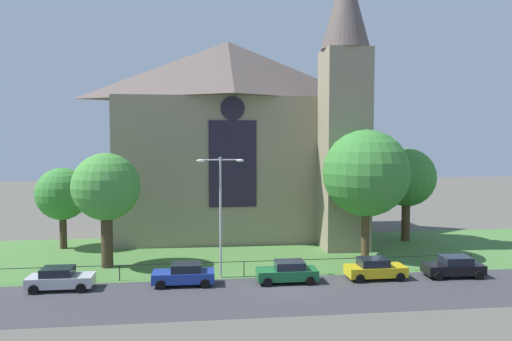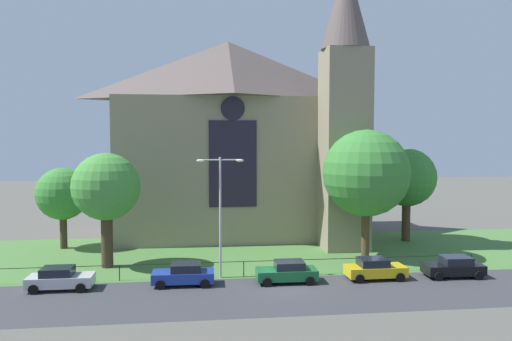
{
  "view_description": "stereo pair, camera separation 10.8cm",
  "coord_description": "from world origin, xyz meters",
  "px_view_note": "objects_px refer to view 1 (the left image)",
  "views": [
    {
      "loc": [
        -6.16,
        -32.94,
        10.01
      ],
      "look_at": [
        -1.05,
        8.0,
        7.38
      ],
      "focal_mm": 34.89,
      "sensor_mm": 36.0,
      "label": 1
    },
    {
      "loc": [
        -6.05,
        -32.96,
        10.01
      ],
      "look_at": [
        -1.05,
        8.0,
        7.38
      ],
      "focal_mm": 34.89,
      "sensor_mm": 36.0,
      "label": 2
    }
  ],
  "objects_px": {
    "tree_left_far": "(62,194)",
    "parked_car_green": "(287,272)",
    "parked_car_blue": "(184,274)",
    "parked_car_black": "(454,267)",
    "parked_car_yellow": "(375,269)",
    "streetlamp_near": "(220,202)",
    "parked_car_silver": "(60,279)",
    "church_building": "(236,136)",
    "tree_left_near": "(106,188)",
    "tree_right_near": "(366,173)",
    "tree_right_far": "(406,178)"
  },
  "relations": [
    {
      "from": "church_building",
      "to": "tree_left_near",
      "type": "relative_size",
      "value": 2.91
    },
    {
      "from": "tree_left_far",
      "to": "parked_car_yellow",
      "type": "bearing_deg",
      "value": -27.99
    },
    {
      "from": "tree_right_far",
      "to": "parked_car_green",
      "type": "bearing_deg",
      "value": -138.32
    },
    {
      "from": "streetlamp_near",
      "to": "parked_car_blue",
      "type": "bearing_deg",
      "value": -149.32
    },
    {
      "from": "streetlamp_near",
      "to": "parked_car_blue",
      "type": "relative_size",
      "value": 2.05
    },
    {
      "from": "tree_right_far",
      "to": "parked_car_black",
      "type": "relative_size",
      "value": 2.13
    },
    {
      "from": "parked_car_silver",
      "to": "parked_car_black",
      "type": "distance_m",
      "value": 27.53
    },
    {
      "from": "parked_car_blue",
      "to": "parked_car_black",
      "type": "bearing_deg",
      "value": -179.52
    },
    {
      "from": "tree_right_near",
      "to": "streetlamp_near",
      "type": "distance_m",
      "value": 13.18
    },
    {
      "from": "tree_left_far",
      "to": "tree_right_far",
      "type": "distance_m",
      "value": 32.55
    },
    {
      "from": "tree_right_far",
      "to": "tree_left_near",
      "type": "xyz_separation_m",
      "value": [
        -27.39,
        -6.83,
        0.02
      ]
    },
    {
      "from": "parked_car_green",
      "to": "parked_car_black",
      "type": "distance_m",
      "value": 12.24
    },
    {
      "from": "tree_right_far",
      "to": "tree_right_near",
      "type": "relative_size",
      "value": 0.84
    },
    {
      "from": "church_building",
      "to": "tree_right_near",
      "type": "relative_size",
      "value": 2.41
    },
    {
      "from": "church_building",
      "to": "parked_car_green",
      "type": "height_order",
      "value": "church_building"
    },
    {
      "from": "tree_left_near",
      "to": "streetlamp_near",
      "type": "xyz_separation_m",
      "value": [
        8.63,
        -4.04,
        -0.72
      ]
    },
    {
      "from": "parked_car_black",
      "to": "parked_car_silver",
      "type": "bearing_deg",
      "value": 1.77
    },
    {
      "from": "tree_right_far",
      "to": "parked_car_black",
      "type": "xyz_separation_m",
      "value": [
        -1.97,
        -12.75,
        -5.45
      ]
    },
    {
      "from": "tree_left_far",
      "to": "parked_car_black",
      "type": "height_order",
      "value": "tree_left_far"
    },
    {
      "from": "tree_left_far",
      "to": "parked_car_green",
      "type": "height_order",
      "value": "tree_left_far"
    },
    {
      "from": "streetlamp_near",
      "to": "parked_car_yellow",
      "type": "distance_m",
      "value": 12.03
    },
    {
      "from": "tree_left_far",
      "to": "parked_car_blue",
      "type": "distance_m",
      "value": 17.62
    },
    {
      "from": "parked_car_silver",
      "to": "parked_car_green",
      "type": "bearing_deg",
      "value": -0.47
    },
    {
      "from": "tree_left_far",
      "to": "streetlamp_near",
      "type": "height_order",
      "value": "streetlamp_near"
    },
    {
      "from": "parked_car_green",
      "to": "parked_car_black",
      "type": "height_order",
      "value": "same"
    },
    {
      "from": "tree_right_far",
      "to": "parked_car_green",
      "type": "height_order",
      "value": "tree_right_far"
    },
    {
      "from": "tree_right_near",
      "to": "parked_car_black",
      "type": "height_order",
      "value": "tree_right_near"
    },
    {
      "from": "tree_left_far",
      "to": "parked_car_black",
      "type": "relative_size",
      "value": 1.73
    },
    {
      "from": "tree_left_near",
      "to": "parked_car_silver",
      "type": "relative_size",
      "value": 2.12
    },
    {
      "from": "parked_car_blue",
      "to": "parked_car_yellow",
      "type": "height_order",
      "value": "same"
    },
    {
      "from": "parked_car_blue",
      "to": "tree_left_far",
      "type": "bearing_deg",
      "value": -47.64
    },
    {
      "from": "tree_right_near",
      "to": "parked_car_blue",
      "type": "xyz_separation_m",
      "value": [
        -14.91,
        -5.88,
        -6.41
      ]
    },
    {
      "from": "tree_right_far",
      "to": "tree_right_near",
      "type": "height_order",
      "value": "tree_right_near"
    },
    {
      "from": "parked_car_silver",
      "to": "parked_car_green",
      "type": "distance_m",
      "value": 15.28
    },
    {
      "from": "tree_right_near",
      "to": "parked_car_green",
      "type": "xyz_separation_m",
      "value": [
        -7.78,
        -6.12,
        -6.41
      ]
    },
    {
      "from": "church_building",
      "to": "tree_left_near",
      "type": "distance_m",
      "value": 16.66
    },
    {
      "from": "streetlamp_near",
      "to": "parked_car_black",
      "type": "xyz_separation_m",
      "value": [
        16.79,
        -1.88,
        -4.76
      ]
    },
    {
      "from": "streetlamp_near",
      "to": "church_building",
      "type": "bearing_deg",
      "value": 81.13
    },
    {
      "from": "tree_right_near",
      "to": "streetlamp_near",
      "type": "xyz_separation_m",
      "value": [
        -12.33,
        -4.34,
        -1.65
      ]
    },
    {
      "from": "parked_car_green",
      "to": "parked_car_yellow",
      "type": "bearing_deg",
      "value": -178.78
    },
    {
      "from": "tree_right_far",
      "to": "parked_car_yellow",
      "type": "bearing_deg",
      "value": -121.93
    },
    {
      "from": "church_building",
      "to": "parked_car_blue",
      "type": "distance_m",
      "value": 20.41
    },
    {
      "from": "parked_car_green",
      "to": "parked_car_black",
      "type": "relative_size",
      "value": 0.99
    },
    {
      "from": "parked_car_blue",
      "to": "parked_car_green",
      "type": "bearing_deg",
      "value": 179.53
    },
    {
      "from": "parked_car_silver",
      "to": "parked_car_black",
      "type": "bearing_deg",
      "value": -0.33
    },
    {
      "from": "tree_right_near",
      "to": "parked_car_silver",
      "type": "xyz_separation_m",
      "value": [
        -23.06,
        -5.91,
        -6.41
      ]
    },
    {
      "from": "church_building",
      "to": "tree_left_far",
      "type": "xyz_separation_m",
      "value": [
        -16.23,
        -4.4,
        -5.29
      ]
    },
    {
      "from": "parked_car_silver",
      "to": "parked_car_green",
      "type": "xyz_separation_m",
      "value": [
        15.28,
        -0.21,
        0.0
      ]
    },
    {
      "from": "streetlamp_near",
      "to": "parked_car_green",
      "type": "xyz_separation_m",
      "value": [
        4.55,
        -1.78,
        -4.76
      ]
    },
    {
      "from": "tree_right_far",
      "to": "parked_car_silver",
      "type": "distance_m",
      "value": 32.47
    }
  ]
}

